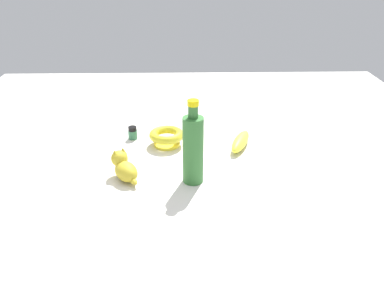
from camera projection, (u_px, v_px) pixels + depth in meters
The scene contains 6 objects.
ground at pixel (192, 159), 1.32m from camera, with size 2.00×2.00×0.00m, color silver.
bowl at pixel (167, 136), 1.39m from camera, with size 0.12×0.12×0.05m.
banana at pixel (240, 141), 1.39m from camera, with size 0.16×0.04×0.04m, color #F9F53E.
bottle_tall at pixel (194, 148), 1.15m from camera, with size 0.06×0.06×0.26m.
cat_figurine at pixel (124, 167), 1.19m from camera, with size 0.10×0.11×0.09m.
nail_polish_jar at pixel (133, 133), 1.45m from camera, with size 0.03×0.03×0.05m.
Camera 1 is at (-0.03, -1.16, 0.63)m, focal length 37.57 mm.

